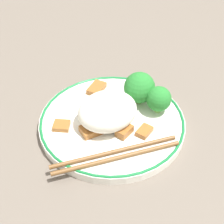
{
  "coord_description": "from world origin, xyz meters",
  "views": [
    {
      "loc": [
        -0.25,
        -0.4,
        0.46
      ],
      "look_at": [
        0.0,
        0.0,
        0.03
      ],
      "focal_mm": 60.0,
      "sensor_mm": 36.0,
      "label": 1
    }
  ],
  "objects_px": {
    "broccoli_back_center": "(139,88)",
    "chopsticks": "(116,155)",
    "broccoli_back_left": "(159,99)",
    "plate": "(112,123)"
  },
  "relations": [
    {
      "from": "broccoli_back_center",
      "to": "chopsticks",
      "type": "bearing_deg",
      "value": -140.41
    },
    {
      "from": "chopsticks",
      "to": "broccoli_back_left",
      "type": "bearing_deg",
      "value": 22.56
    },
    {
      "from": "broccoli_back_left",
      "to": "broccoli_back_center",
      "type": "height_order",
      "value": "broccoli_back_center"
    },
    {
      "from": "broccoli_back_left",
      "to": "chopsticks",
      "type": "bearing_deg",
      "value": -157.44
    },
    {
      "from": "broccoli_back_left",
      "to": "broccoli_back_center",
      "type": "bearing_deg",
      "value": 110.82
    },
    {
      "from": "broccoli_back_center",
      "to": "broccoli_back_left",
      "type": "bearing_deg",
      "value": -69.18
    },
    {
      "from": "plate",
      "to": "broccoli_back_left",
      "type": "relative_size",
      "value": 5.06
    },
    {
      "from": "broccoli_back_left",
      "to": "chopsticks",
      "type": "xyz_separation_m",
      "value": [
        -0.12,
        -0.05,
        -0.02
      ]
    },
    {
      "from": "plate",
      "to": "broccoli_back_center",
      "type": "height_order",
      "value": "broccoli_back_center"
    },
    {
      "from": "plate",
      "to": "broccoli_back_left",
      "type": "height_order",
      "value": "broccoli_back_left"
    }
  ]
}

